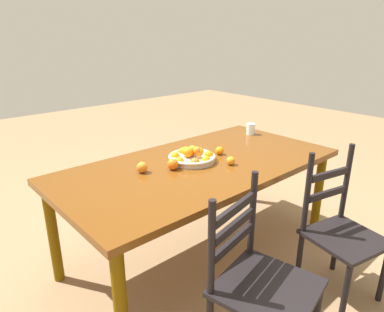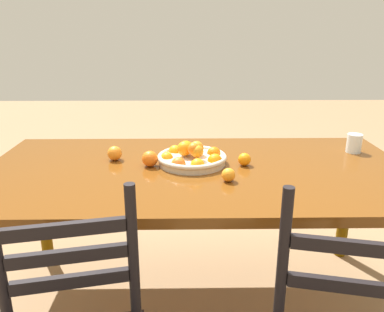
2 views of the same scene
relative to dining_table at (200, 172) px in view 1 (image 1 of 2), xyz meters
The scene contains 10 objects.
ground_plane 0.69m from the dining_table, ahead, with size 12.00×12.00×0.00m, color #92724F.
dining_table is the anchor object (origin of this frame).
chair_near_window 1.01m from the dining_table, 114.07° to the left, with size 0.50×0.50×0.97m.
chair_by_cabinet 0.97m from the dining_table, 65.18° to the left, with size 0.54×0.54×0.96m.
fruit_bowl 0.13m from the dining_table, 70.22° to the right, with size 0.34×0.34×0.12m.
orange_loose_0 0.26m from the dining_table, behind, with size 0.06×0.06×0.06m, color orange.
orange_loose_1 0.26m from the dining_table, ahead, with size 0.08×0.08×0.08m, color orange.
orange_loose_2 0.45m from the dining_table, 16.41° to the right, with size 0.07×0.07×0.07m, color orange.
orange_loose_3 0.24m from the dining_table, 127.42° to the left, with size 0.06×0.06×0.06m, color orange.
drinking_glass 0.89m from the dining_table, 164.55° to the right, with size 0.08×0.08×0.10m, color silver.
Camera 1 is at (1.58, 1.68, 1.64)m, focal length 32.21 mm.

